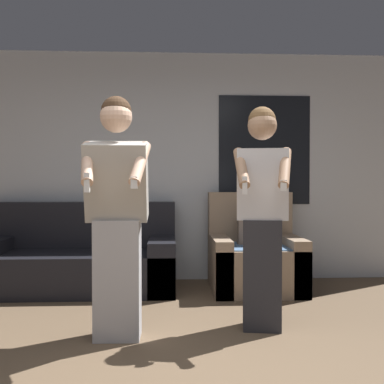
% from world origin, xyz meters
% --- Properties ---
extents(wall_back, '(6.36, 0.07, 2.70)m').
position_xyz_m(wall_back, '(0.02, 3.00, 1.35)').
color(wall_back, silver).
rests_on(wall_back, ground_plane).
extents(couch, '(2.07, 0.92, 0.94)m').
position_xyz_m(couch, '(-0.91, 2.53, 0.31)').
color(couch, black).
rests_on(couch, ground_plane).
extents(armchair, '(0.95, 0.92, 1.05)m').
position_xyz_m(armchair, '(0.99, 2.47, 0.34)').
color(armchair, '#937A60').
rests_on(armchair, ground_plane).
extents(person_left, '(0.51, 0.51, 1.78)m').
position_xyz_m(person_left, '(-0.32, 0.94, 0.91)').
color(person_left, '#B2B2B7').
rests_on(person_left, ground_plane).
extents(person_right, '(0.46, 0.50, 1.75)m').
position_xyz_m(person_right, '(0.80, 1.12, 0.91)').
color(person_right, '#28282D').
rests_on(person_right, ground_plane).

